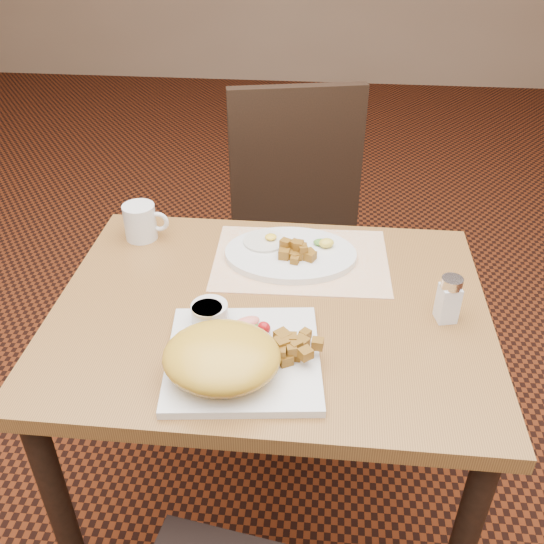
% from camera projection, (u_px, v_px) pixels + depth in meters
% --- Properties ---
extents(ground, '(8.00, 8.00, 0.00)m').
position_uv_depth(ground, '(271.00, 519.00, 1.68)').
color(ground, black).
rests_on(ground, ground).
extents(table, '(0.90, 0.70, 0.75)m').
position_uv_depth(table, '(271.00, 346.00, 1.32)').
color(table, '#905F2C').
rests_on(table, ground).
extents(chair_far, '(0.50, 0.51, 0.97)m').
position_uv_depth(chair_far, '(300.00, 232.00, 1.92)').
color(chair_far, black).
rests_on(chair_far, ground).
extents(placemat, '(0.41, 0.29, 0.00)m').
position_uv_depth(placemat, '(301.00, 260.00, 1.40)').
color(placemat, white).
rests_on(placemat, table).
extents(plate_square, '(0.31, 0.31, 0.02)m').
position_uv_depth(plate_square, '(243.00, 358.00, 1.12)').
color(plate_square, silver).
rests_on(plate_square, table).
extents(plate_oval, '(0.31, 0.24, 0.02)m').
position_uv_depth(plate_oval, '(291.00, 254.00, 1.40)').
color(plate_oval, silver).
rests_on(plate_oval, placemat).
extents(hollandaise_mound, '(0.21, 0.19, 0.08)m').
position_uv_depth(hollandaise_mound, '(221.00, 357.00, 1.05)').
color(hollandaise_mound, gold).
rests_on(hollandaise_mound, plate_square).
extents(ramekin, '(0.07, 0.07, 0.04)m').
position_uv_depth(ramekin, '(210.00, 313.00, 1.18)').
color(ramekin, silver).
rests_on(ramekin, plate_square).
extents(garnish_sq, '(0.09, 0.06, 0.03)m').
position_uv_depth(garnish_sq, '(250.00, 325.00, 1.17)').
color(garnish_sq, '#387223').
rests_on(garnish_sq, plate_square).
extents(fried_egg, '(0.10, 0.10, 0.02)m').
position_uv_depth(fried_egg, '(265.00, 240.00, 1.43)').
color(fried_egg, white).
rests_on(fried_egg, plate_oval).
extents(garnish_ov, '(0.05, 0.04, 0.02)m').
position_uv_depth(garnish_ov, '(325.00, 243.00, 1.41)').
color(garnish_ov, '#387223').
rests_on(garnish_ov, plate_oval).
extents(salt_shaker, '(0.05, 0.05, 0.10)m').
position_uv_depth(salt_shaker, '(449.00, 298.00, 1.19)').
color(salt_shaker, white).
rests_on(salt_shaker, table).
extents(coffee_mug, '(0.11, 0.08, 0.09)m').
position_uv_depth(coffee_mug, '(141.00, 222.00, 1.46)').
color(coffee_mug, silver).
rests_on(coffee_mug, table).
extents(home_fries_sq, '(0.13, 0.10, 0.04)m').
position_uv_depth(home_fries_sq, '(288.00, 346.00, 1.11)').
color(home_fries_sq, '#905F17').
rests_on(home_fries_sq, plate_square).
extents(home_fries_ov, '(0.09, 0.07, 0.04)m').
position_uv_depth(home_fries_ov, '(297.00, 251.00, 1.37)').
color(home_fries_ov, '#905F17').
rests_on(home_fries_ov, plate_oval).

